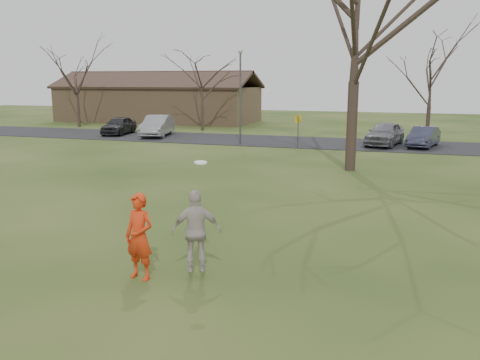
{
  "coord_description": "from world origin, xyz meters",
  "views": [
    {
      "loc": [
        4.32,
        -9.26,
        4.31
      ],
      "look_at": [
        0.0,
        4.0,
        1.5
      ],
      "focal_mm": 37.53,
      "sensor_mm": 36.0,
      "label": 1
    }
  ],
  "objects_px": {
    "player_defender": "(139,237)",
    "big_tree": "(357,19)",
    "lamp_post": "(240,84)",
    "car_1": "(157,126)",
    "catching_play": "(196,231)",
    "car_5": "(423,137)",
    "building": "(158,102)",
    "car_0": "(119,125)",
    "car_4": "(385,134)"
  },
  "relations": [
    {
      "from": "car_1",
      "to": "big_tree",
      "type": "bearing_deg",
      "value": -45.81
    },
    {
      "from": "car_4",
      "to": "car_5",
      "type": "xyz_separation_m",
      "value": [
        2.39,
        -0.11,
        -0.13
      ]
    },
    {
      "from": "car_4",
      "to": "catching_play",
      "type": "distance_m",
      "value": 24.7
    },
    {
      "from": "car_0",
      "to": "big_tree",
      "type": "xyz_separation_m",
      "value": [
        18.97,
        -10.32,
        6.26
      ]
    },
    {
      "from": "catching_play",
      "to": "car_1",
      "type": "bearing_deg",
      "value": 118.94
    },
    {
      "from": "player_defender",
      "to": "building",
      "type": "bearing_deg",
      "value": 126.45
    },
    {
      "from": "lamp_post",
      "to": "car_4",
      "type": "bearing_deg",
      "value": 14.47
    },
    {
      "from": "car_4",
      "to": "big_tree",
      "type": "height_order",
      "value": "big_tree"
    },
    {
      "from": "car_5",
      "to": "building",
      "type": "height_order",
      "value": "building"
    },
    {
      "from": "catching_play",
      "to": "building",
      "type": "height_order",
      "value": "building"
    },
    {
      "from": "catching_play",
      "to": "lamp_post",
      "type": "height_order",
      "value": "lamp_post"
    },
    {
      "from": "catching_play",
      "to": "building",
      "type": "relative_size",
      "value": 0.12
    },
    {
      "from": "player_defender",
      "to": "car_1",
      "type": "height_order",
      "value": "player_defender"
    },
    {
      "from": "player_defender",
      "to": "car_4",
      "type": "relative_size",
      "value": 0.42
    },
    {
      "from": "car_4",
      "to": "building",
      "type": "relative_size",
      "value": 0.22
    },
    {
      "from": "car_0",
      "to": "car_5",
      "type": "distance_m",
      "value": 22.58
    },
    {
      "from": "lamp_post",
      "to": "big_tree",
      "type": "relative_size",
      "value": 0.45
    },
    {
      "from": "big_tree",
      "to": "car_4",
      "type": "bearing_deg",
      "value": 83.05
    },
    {
      "from": "car_1",
      "to": "car_5",
      "type": "bearing_deg",
      "value": -13.73
    },
    {
      "from": "player_defender",
      "to": "catching_play",
      "type": "bearing_deg",
      "value": 28.41
    },
    {
      "from": "car_0",
      "to": "car_5",
      "type": "relative_size",
      "value": 1.06
    },
    {
      "from": "car_0",
      "to": "car_5",
      "type": "xyz_separation_m",
      "value": [
        22.57,
        -0.55,
        -0.06
      ]
    },
    {
      "from": "player_defender",
      "to": "car_4",
      "type": "distance_m",
      "value": 25.26
    },
    {
      "from": "player_defender",
      "to": "car_5",
      "type": "xyz_separation_m",
      "value": [
        6.59,
        24.8,
        -0.27
      ]
    },
    {
      "from": "car_1",
      "to": "catching_play",
      "type": "distance_m",
      "value": 28.3
    },
    {
      "from": "car_0",
      "to": "car_1",
      "type": "relative_size",
      "value": 0.86
    },
    {
      "from": "building",
      "to": "catching_play",
      "type": "bearing_deg",
      "value": -61.79
    },
    {
      "from": "player_defender",
      "to": "big_tree",
      "type": "relative_size",
      "value": 0.14
    },
    {
      "from": "car_5",
      "to": "building",
      "type": "relative_size",
      "value": 0.19
    },
    {
      "from": "car_5",
      "to": "big_tree",
      "type": "relative_size",
      "value": 0.28
    },
    {
      "from": "car_1",
      "to": "catching_play",
      "type": "xyz_separation_m",
      "value": [
        13.7,
        -24.77,
        0.25
      ]
    },
    {
      "from": "building",
      "to": "car_0",
      "type": "bearing_deg",
      "value": -76.56
    },
    {
      "from": "car_1",
      "to": "car_5",
      "type": "relative_size",
      "value": 1.23
    },
    {
      "from": "car_1",
      "to": "building",
      "type": "relative_size",
      "value": 0.23
    },
    {
      "from": "big_tree",
      "to": "car_1",
      "type": "bearing_deg",
      "value": 146.84
    },
    {
      "from": "player_defender",
      "to": "car_4",
      "type": "height_order",
      "value": "player_defender"
    },
    {
      "from": "car_4",
      "to": "car_5",
      "type": "relative_size",
      "value": 1.16
    },
    {
      "from": "car_4",
      "to": "lamp_post",
      "type": "distance_m",
      "value": 10.02
    },
    {
      "from": "car_0",
      "to": "big_tree",
      "type": "height_order",
      "value": "big_tree"
    },
    {
      "from": "car_1",
      "to": "lamp_post",
      "type": "distance_m",
      "value": 8.55
    },
    {
      "from": "building",
      "to": "big_tree",
      "type": "height_order",
      "value": "big_tree"
    },
    {
      "from": "building",
      "to": "lamp_post",
      "type": "distance_m",
      "value": 20.99
    },
    {
      "from": "building",
      "to": "car_4",
      "type": "bearing_deg",
      "value": -29.49
    },
    {
      "from": "car_4",
      "to": "big_tree",
      "type": "xyz_separation_m",
      "value": [
        -1.2,
        -9.88,
        6.19
      ]
    },
    {
      "from": "building",
      "to": "lamp_post",
      "type": "bearing_deg",
      "value": -47.91
    },
    {
      "from": "car_4",
      "to": "big_tree",
      "type": "relative_size",
      "value": 0.32
    },
    {
      "from": "car_1",
      "to": "catching_play",
      "type": "bearing_deg",
      "value": -73.71
    },
    {
      "from": "lamp_post",
      "to": "big_tree",
      "type": "bearing_deg",
      "value": -43.15
    },
    {
      "from": "building",
      "to": "car_1",
      "type": "bearing_deg",
      "value": -63.22
    },
    {
      "from": "car_0",
      "to": "big_tree",
      "type": "relative_size",
      "value": 0.29
    }
  ]
}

